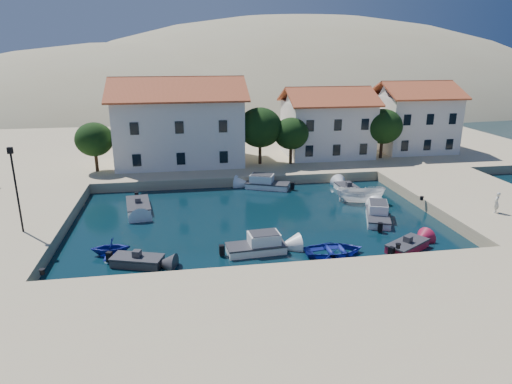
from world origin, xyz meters
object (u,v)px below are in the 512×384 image
building_right (414,115)px  lamppost (15,182)px  building_left (179,120)px  rowboat_south (334,254)px  pedestrian (496,203)px  building_mid (327,121)px  cabin_cruiser_east (378,215)px  cabin_cruiser_south (256,246)px  boat_east (360,203)px

building_right → lamppost: building_right is taller
building_left → rowboat_south: size_ratio=3.55×
rowboat_south → pedestrian: pedestrian is taller
pedestrian → rowboat_south: bearing=-30.1°
building_mid → cabin_cruiser_east: building_mid is taller
cabin_cruiser_south → pedestrian: (19.99, 2.19, 1.38)m
cabin_cruiser_south → cabin_cruiser_east: bearing=17.5°
lamppost → pedestrian: size_ratio=3.64×
cabin_cruiser_south → rowboat_south: cabin_cruiser_south is taller
rowboat_south → pedestrian: (14.68, 3.31, 1.86)m
building_left → pedestrian: size_ratio=8.60×
cabin_cruiser_east → pedestrian: (8.97, -2.29, 1.38)m
building_left → boat_east: size_ratio=3.33×
boat_east → building_right: bearing=-21.4°
building_mid → rowboat_south: (-7.75, -26.28, -5.22)m
cabin_cruiser_south → building_left: bearing=97.0°
pedestrian → cabin_cruiser_east: bearing=-57.1°
lamppost → building_mid: bearing=35.4°
pedestrian → building_mid: bearing=-116.0°
building_right → lamppost: bearing=-152.1°
building_mid → lamppost: bearing=-144.6°
building_mid → cabin_cruiser_south: bearing=-117.4°
building_right → building_left: bearing=-176.2°
boat_east → rowboat_south: bearing=167.2°
building_left → building_mid: building_left is taller
building_right → lamppost: size_ratio=1.52×
building_left → rowboat_south: building_left is taller
cabin_cruiser_south → rowboat_south: bearing=-16.5°
building_mid → rowboat_south: building_mid is taller
building_right → cabin_cruiser_east: 26.31m
building_mid → cabin_cruiser_south: building_mid is taller
cabin_cruiser_south → pedestrian: bearing=1.7°
building_mid → building_right: size_ratio=1.11×
building_left → cabin_cruiser_east: (15.95, -19.68, -5.46)m
lamppost → cabin_cruiser_south: (16.44, -4.16, -4.28)m
lamppost → cabin_cruiser_east: lamppost is taller
rowboat_south → pedestrian: size_ratio=2.42×
building_mid → boat_east: (-1.71, -15.97, -5.22)m
cabin_cruiser_south → cabin_cruiser_east: (11.01, 4.48, 0.00)m
building_right → building_mid: bearing=-175.2°
lamppost → cabin_cruiser_east: (27.45, 0.32, -4.28)m
building_mid → cabin_cruiser_east: (-2.05, -20.68, -4.75)m
building_mid → lamppost: size_ratio=1.69×
building_mid → building_right: (12.00, 1.00, 0.25)m
building_mid → cabin_cruiser_south: (-13.06, -25.16, -4.75)m
cabin_cruiser_south → boat_east: size_ratio=0.96×
building_right → cabin_cruiser_south: 36.57m
rowboat_south → cabin_cruiser_south: bearing=77.8°
cabin_cruiser_east → pedestrian: 9.36m
rowboat_south → cabin_cruiser_east: (5.70, 5.60, 0.48)m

